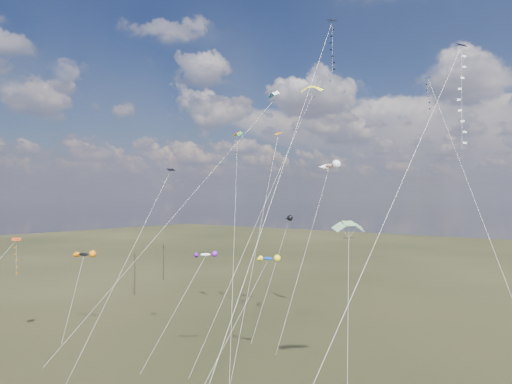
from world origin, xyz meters
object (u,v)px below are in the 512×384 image
Objects in this scene: utility_pole_near at (135,273)px; diamond_black_high at (326,62)px; utility_pole_far at (163,261)px; parafoil_yellow at (311,88)px; novelty_black_orange at (84,255)px.

diamond_black_high reaches higher than utility_pole_near.
utility_pole_far is 0.24× the size of parafoil_yellow.
utility_pole_far is 40.14m from novelty_black_orange.
utility_pole_near is 0.24× the size of parafoil_yellow.
diamond_black_high is at bearing 10.02° from novelty_black_orange.
utility_pole_far is 59.31m from parafoil_yellow.
utility_pole_near is 57.01m from diamond_black_high.
novelty_black_orange is at bearing -56.73° from utility_pole_far.
utility_pole_far is 0.72× the size of novelty_black_orange.
diamond_black_high is 11.29m from parafoil_yellow.
parafoil_yellow is (-6.97, 8.89, 0.13)m from diamond_black_high.
diamond_black_high reaches higher than utility_pole_far.
diamond_black_high is (47.85, -13.10, 28.09)m from utility_pole_near.
diamond_black_high is 1.14× the size of parafoil_yellow.
utility_pole_near is 0.21× the size of diamond_black_high.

